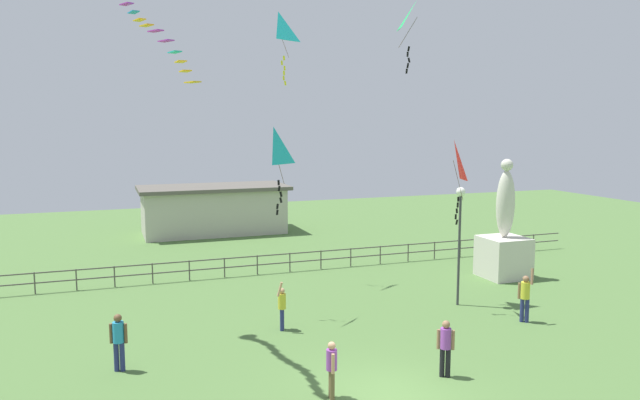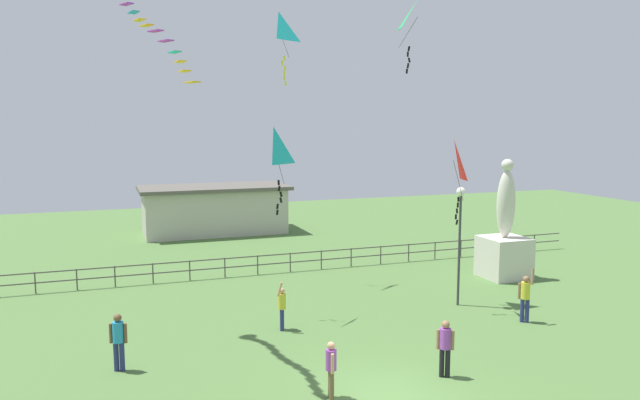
{
  "view_description": "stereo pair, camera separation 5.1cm",
  "coord_description": "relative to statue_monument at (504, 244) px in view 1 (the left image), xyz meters",
  "views": [
    {
      "loc": [
        -6.96,
        -13.83,
        7.25
      ],
      "look_at": [
        0.38,
        6.34,
        4.53
      ],
      "focal_mm": 33.88,
      "sensor_mm": 36.0,
      "label": 1
    },
    {
      "loc": [
        -6.92,
        -13.85,
        7.25
      ],
      "look_at": [
        0.38,
        6.34,
        4.53
      ],
      "focal_mm": 33.88,
      "sensor_mm": 36.0,
      "label": 2
    }
  ],
  "objects": [
    {
      "name": "ground_plane",
      "position": [
        -10.82,
        -9.53,
        -1.6
      ],
      "size": [
        80.0,
        80.0,
        0.0
      ],
      "primitive_type": "plane",
      "color": "#4C7038"
    },
    {
      "name": "statue_monument",
      "position": [
        0.0,
        0.0,
        0.0
      ],
      "size": [
        1.99,
        1.99,
        5.63
      ],
      "color": "beige",
      "rests_on": "ground_plane"
    },
    {
      "name": "lamppost",
      "position": [
        -4.49,
        -3.09,
        1.84
      ],
      "size": [
        0.36,
        0.36,
        4.78
      ],
      "color": "#38383D",
      "rests_on": "ground_plane"
    },
    {
      "name": "person_0",
      "position": [
        -8.71,
        -8.98,
        -0.63
      ],
      "size": [
        0.45,
        0.31,
        1.68
      ],
      "color": "black",
      "rests_on": "ground_plane"
    },
    {
      "name": "person_1",
      "position": [
        -11.99,
        -3.54,
        -0.69
      ],
      "size": [
        0.38,
        0.45,
        1.79
      ],
      "color": "navy",
      "rests_on": "ground_plane"
    },
    {
      "name": "person_2",
      "position": [
        -17.51,
        -5.33,
        -0.6
      ],
      "size": [
        0.5,
        0.32,
        1.73
      ],
      "color": "navy",
      "rests_on": "ground_plane"
    },
    {
      "name": "person_3",
      "position": [
        -12.28,
        -9.15,
        -0.7
      ],
      "size": [
        0.29,
        0.47,
        1.56
      ],
      "color": "brown",
      "rests_on": "ground_plane"
    },
    {
      "name": "person_4",
      "position": [
        -3.37,
        -5.76,
        -0.57
      ],
      "size": [
        0.45,
        0.5,
        2.05
      ],
      "color": "navy",
      "rests_on": "ground_plane"
    },
    {
      "name": "kite_0",
      "position": [
        -5.27,
        -3.74,
        4.18
      ],
      "size": [
        0.73,
        0.89,
        3.22
      ],
      "color": "red"
    },
    {
      "name": "kite_1",
      "position": [
        -10.06,
        3.24,
        9.8
      ],
      "size": [
        1.28,
        1.12,
        3.19
      ],
      "color": "#19B2B2"
    },
    {
      "name": "kite_2",
      "position": [
        -11.77,
        -1.91,
        4.74
      ],
      "size": [
        1.11,
        1.01,
        3.22
      ],
      "color": "#19B2B2"
    },
    {
      "name": "kite_3",
      "position": [
        -5.79,
        -1.63,
        9.75
      ],
      "size": [
        1.18,
        0.99,
        2.81
      ],
      "color": "#1EB759"
    },
    {
      "name": "waterfront_railing",
      "position": [
        -11.07,
        4.47,
        -0.97
      ],
      "size": [
        36.04,
        0.06,
        0.95
      ],
      "color": "#4C4742",
      "rests_on": "ground_plane"
    },
    {
      "name": "pavilion_building",
      "position": [
        -10.83,
        16.47,
        0.01
      ],
      "size": [
        9.69,
        4.69,
        3.16
      ],
      "color": "#B7B2A3",
      "rests_on": "ground_plane"
    }
  ]
}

